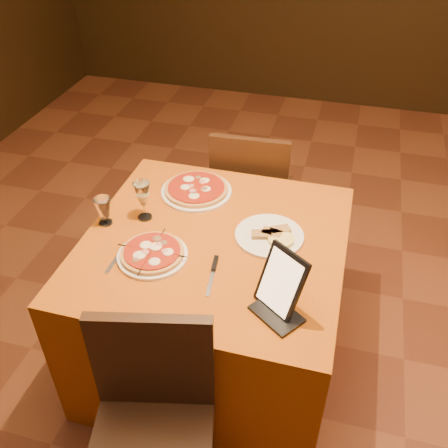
% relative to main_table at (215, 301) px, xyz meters
% --- Properties ---
extents(floor, '(6.00, 7.00, 0.01)m').
position_rel_main_table_xyz_m(floor, '(0.57, -0.23, -0.38)').
color(floor, '#5E2D19').
rests_on(floor, ground).
extents(main_table, '(1.10, 1.10, 0.75)m').
position_rel_main_table_xyz_m(main_table, '(0.00, 0.00, 0.00)').
color(main_table, '#AA4E0A').
rests_on(main_table, floor).
extents(chair_main_far, '(0.45, 0.45, 0.91)m').
position_rel_main_table_xyz_m(chair_main_far, '(0.00, 0.82, 0.08)').
color(chair_main_far, black).
rests_on(chair_main_far, floor).
extents(pizza_near, '(0.29, 0.29, 0.03)m').
position_rel_main_table_xyz_m(pizza_near, '(-0.21, -0.17, 0.39)').
color(pizza_near, white).
rests_on(pizza_near, main_table).
extents(pizza_far, '(0.34, 0.34, 0.03)m').
position_rel_main_table_xyz_m(pizza_far, '(-0.18, 0.32, 0.39)').
color(pizza_far, white).
rests_on(pizza_far, main_table).
extents(cutlet_dish, '(0.30, 0.30, 0.03)m').
position_rel_main_table_xyz_m(cutlet_dish, '(0.22, 0.08, 0.39)').
color(cutlet_dish, white).
rests_on(cutlet_dish, main_table).
extents(wine_glass, '(0.10, 0.10, 0.19)m').
position_rel_main_table_xyz_m(wine_glass, '(-0.34, 0.07, 0.47)').
color(wine_glass, '#D5CD79').
rests_on(wine_glass, main_table).
extents(water_glass, '(0.09, 0.09, 0.13)m').
position_rel_main_table_xyz_m(water_glass, '(-0.50, -0.01, 0.44)').
color(water_glass, silver).
rests_on(water_glass, main_table).
extents(tablet, '(0.20, 0.18, 0.23)m').
position_rel_main_table_xyz_m(tablet, '(0.33, -0.30, 0.49)').
color(tablet, black).
rests_on(tablet, main_table).
extents(knife, '(0.04, 0.19, 0.01)m').
position_rel_main_table_xyz_m(knife, '(0.06, -0.24, 0.38)').
color(knife, silver).
rests_on(knife, main_table).
extents(fork_near, '(0.02, 0.15, 0.01)m').
position_rel_main_table_xyz_m(fork_near, '(-0.35, -0.24, 0.38)').
color(fork_near, silver).
rests_on(fork_near, main_table).
extents(fork_far, '(0.04, 0.17, 0.01)m').
position_rel_main_table_xyz_m(fork_far, '(-0.07, 0.30, 0.38)').
color(fork_far, '#ADACB3').
rests_on(fork_far, main_table).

